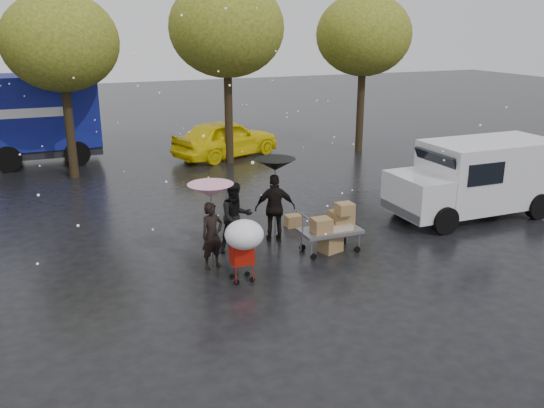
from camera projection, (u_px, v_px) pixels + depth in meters
name	position (u px, v px, depth m)	size (l,w,h in m)	color
ground	(261.00, 263.00, 13.62)	(90.00, 90.00, 0.00)	black
person_pink	(212.00, 235.00, 13.17)	(0.57, 0.38, 1.57)	black
person_middle	(236.00, 217.00, 14.09)	(0.86, 0.67, 1.76)	black
person_black	(275.00, 208.00, 14.76)	(1.04, 0.43, 1.78)	black
umbrella_pink	(211.00, 191.00, 12.85)	(1.04, 1.04, 2.01)	#4C4C4C
umbrella_black	(275.00, 165.00, 14.41)	(1.04, 1.04, 2.19)	#4C4C4C
vendor_cart	(334.00, 224.00, 14.11)	(1.52, 0.80, 1.27)	slate
shopping_cart	(244.00, 238.00, 12.24)	(0.84, 0.84, 1.46)	#AA1409
white_van	(477.00, 177.00, 16.67)	(4.91, 2.18, 2.20)	silver
box_ground_near	(330.00, 242.00, 14.25)	(0.52, 0.42, 0.47)	brown
box_ground_far	(293.00, 221.00, 16.02)	(0.42, 0.33, 0.33)	brown
yellow_taxi	(226.00, 138.00, 24.11)	(1.88, 4.68, 1.60)	yellow
tree_row	(149.00, 35.00, 20.77)	(21.60, 4.40, 7.12)	black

